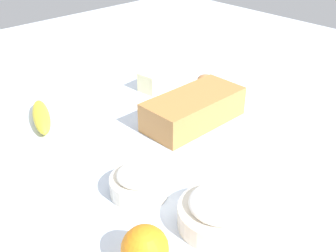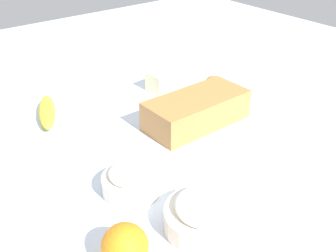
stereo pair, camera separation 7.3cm
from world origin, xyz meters
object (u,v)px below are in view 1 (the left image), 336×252
at_px(flour_bowl, 139,182).
at_px(egg_near_butter, 207,82).
at_px(sugar_bowl, 219,211).
at_px(banana, 41,116).
at_px(loaf_pan, 194,108).
at_px(orange_fruit, 145,249).
at_px(butter_block, 154,81).

xyz_separation_m(flour_bowl, egg_near_butter, (0.48, 0.25, -0.00)).
height_order(sugar_bowl, banana, sugar_bowl).
height_order(loaf_pan, sugar_bowl, loaf_pan).
distance_m(orange_fruit, egg_near_butter, 0.72).
xyz_separation_m(flour_bowl, banana, (-0.01, 0.41, -0.01)).
relative_size(loaf_pan, butter_block, 3.12).
relative_size(banana, butter_block, 2.11).
bearing_deg(loaf_pan, sugar_bowl, -129.74).
xyz_separation_m(loaf_pan, sugar_bowl, (-0.25, -0.30, -0.01)).
xyz_separation_m(butter_block, egg_near_butter, (0.12, -0.11, -0.01)).
height_order(butter_block, egg_near_butter, butter_block).
height_order(flour_bowl, sugar_bowl, sugar_bowl).
xyz_separation_m(flour_bowl, orange_fruit, (-0.11, -0.15, 0.01)).
relative_size(butter_block, egg_near_butter, 1.33).
relative_size(banana, orange_fruit, 2.39).
bearing_deg(loaf_pan, flour_bowl, -156.88).
bearing_deg(egg_near_butter, flour_bowl, -152.67).
xyz_separation_m(loaf_pan, orange_fruit, (-0.41, -0.28, -0.00)).
distance_m(flour_bowl, butter_block, 0.51).
distance_m(loaf_pan, flour_bowl, 0.32).
relative_size(loaf_pan, flour_bowl, 2.31).
bearing_deg(orange_fruit, sugar_bowl, -6.66).
distance_m(flour_bowl, sugar_bowl, 0.18).
bearing_deg(loaf_pan, banana, 137.15).
bearing_deg(butter_block, sugar_bowl, -120.17).
relative_size(flour_bowl, butter_block, 1.35).
height_order(orange_fruit, butter_block, orange_fruit).
relative_size(orange_fruit, egg_near_butter, 1.17).
height_order(banana, orange_fruit, orange_fruit).
xyz_separation_m(loaf_pan, flour_bowl, (-0.30, -0.13, -0.01)).
xyz_separation_m(banana, egg_near_butter, (0.49, -0.16, 0.00)).
distance_m(banana, egg_near_butter, 0.51).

